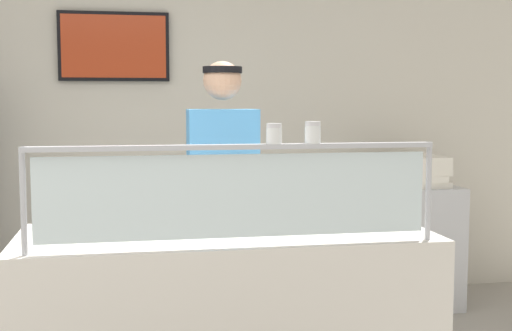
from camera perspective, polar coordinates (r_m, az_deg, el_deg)
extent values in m
cube|color=beige|center=(5.28, -5.96, 3.28)|extent=(6.26, 0.08, 2.70)
cube|color=black|center=(5.21, -11.76, 9.70)|extent=(0.80, 0.04, 0.51)
cube|color=#B23819|center=(5.19, -11.77, 9.71)|extent=(0.75, 0.01, 0.46)
cylinder|color=#B2B5BC|center=(2.77, -18.86, -2.87)|extent=(0.02, 0.02, 0.42)
cylinder|color=#B2B5BC|center=(3.02, 14.19, -2.08)|extent=(0.02, 0.02, 0.42)
cube|color=silver|center=(2.78, -1.60, -2.56)|extent=(1.60, 0.01, 0.34)
cube|color=#B2B5BC|center=(2.76, -1.61, 1.57)|extent=(1.66, 0.06, 0.02)
cylinder|color=#9EA0A8|center=(3.25, 0.03, -5.05)|extent=(0.45, 0.45, 0.01)
cylinder|color=tan|center=(3.25, 0.03, -4.79)|extent=(0.43, 0.43, 0.02)
cylinder|color=#D65B2D|center=(3.24, 0.03, -4.58)|extent=(0.37, 0.37, 0.01)
cube|color=#ADAFB7|center=(3.23, 0.43, -4.52)|extent=(0.09, 0.28, 0.01)
cylinder|color=white|center=(2.78, 1.52, 2.50)|extent=(0.06, 0.06, 0.07)
cylinder|color=white|center=(2.78, 1.52, 2.29)|extent=(0.05, 0.05, 0.04)
cylinder|color=silver|center=(2.78, 1.53, 3.36)|extent=(0.06, 0.06, 0.02)
cylinder|color=white|center=(2.82, 4.77, 2.59)|extent=(0.07, 0.07, 0.07)
cylinder|color=red|center=(2.82, 4.76, 2.37)|extent=(0.06, 0.06, 0.05)
cylinder|color=silver|center=(2.82, 4.77, 3.51)|extent=(0.06, 0.06, 0.02)
cylinder|color=#23232D|center=(3.87, -4.38, -10.66)|extent=(0.13, 0.13, 0.95)
cylinder|color=#23232D|center=(3.90, -1.11, -10.52)|extent=(0.13, 0.13, 0.95)
cube|color=#4C9EE5|center=(3.75, -2.79, 0.50)|extent=(0.38, 0.21, 0.55)
sphere|color=tan|center=(3.73, -2.82, 7.09)|extent=(0.21, 0.21, 0.21)
cylinder|color=black|center=(3.74, -2.83, 7.98)|extent=(0.21, 0.21, 0.04)
cylinder|color=tan|center=(3.57, 0.56, -1.27)|extent=(0.08, 0.34, 0.08)
cube|color=#B7BABF|center=(5.31, 12.54, -6.55)|extent=(0.70, 0.55, 0.91)
cube|color=silver|center=(5.23, 12.73, -1.41)|extent=(0.47, 0.47, 0.04)
cube|color=silver|center=(5.22, 12.52, -0.93)|extent=(0.47, 0.47, 0.05)
cube|color=silver|center=(5.23, 12.76, -0.43)|extent=(0.47, 0.47, 0.04)
cube|color=silver|center=(5.22, 12.75, 0.06)|extent=(0.46, 0.46, 0.04)
cube|color=silver|center=(5.22, 12.75, 0.55)|extent=(0.46, 0.46, 0.04)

